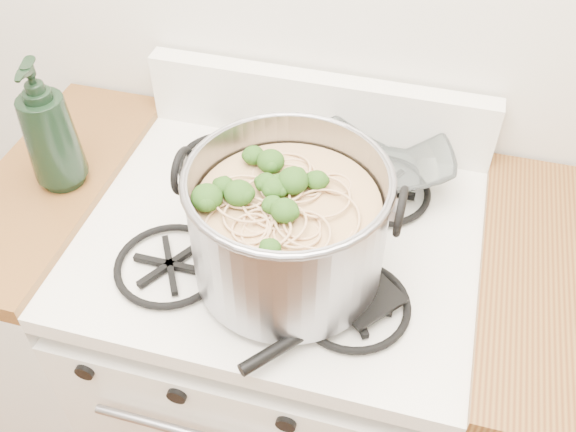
{
  "coord_description": "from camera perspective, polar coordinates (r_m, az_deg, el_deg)",
  "views": [
    {
      "loc": [
        0.24,
        0.43,
        1.8
      ],
      "look_at": [
        0.04,
        1.16,
        1.06
      ],
      "focal_mm": 40.0,
      "sensor_mm": 36.0,
      "label": 1
    }
  ],
  "objects": [
    {
      "name": "gas_range",
      "position": [
        1.62,
        -0.51,
        -12.76
      ],
      "size": [
        0.76,
        0.66,
        0.92
      ],
      "color": "white",
      "rests_on": "ground"
    },
    {
      "name": "counter_left",
      "position": [
        1.75,
        -16.79,
        -8.0
      ],
      "size": [
        0.25,
        0.65,
        0.92
      ],
      "color": "silver",
      "rests_on": "ground"
    },
    {
      "name": "stock_pot",
      "position": [
        1.08,
        0.0,
        -1.0
      ],
      "size": [
        0.37,
        0.34,
        0.23
      ],
      "color": "gray",
      "rests_on": "gas_range"
    },
    {
      "name": "spatula",
      "position": [
        1.11,
        7.09,
        -7.02
      ],
      "size": [
        0.42,
        0.42,
        0.02
      ],
      "primitive_type": null,
      "rotation": [
        0.0,
        0.0,
        -0.69
      ],
      "color": "black",
      "rests_on": "gas_range"
    },
    {
      "name": "glass_bowl",
      "position": [
        1.35,
        8.58,
        4.48
      ],
      "size": [
        0.14,
        0.14,
        0.03
      ],
      "primitive_type": "imported",
      "rotation": [
        0.0,
        0.0,
        0.42
      ],
      "color": "white",
      "rests_on": "gas_range"
    },
    {
      "name": "bottle",
      "position": [
        1.32,
        -20.62,
        7.52
      ],
      "size": [
        0.13,
        0.13,
        0.28
      ],
      "primitive_type": "imported",
      "rotation": [
        0.0,
        0.0,
        0.25
      ],
      "color": "black",
      "rests_on": "counter_left"
    }
  ]
}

